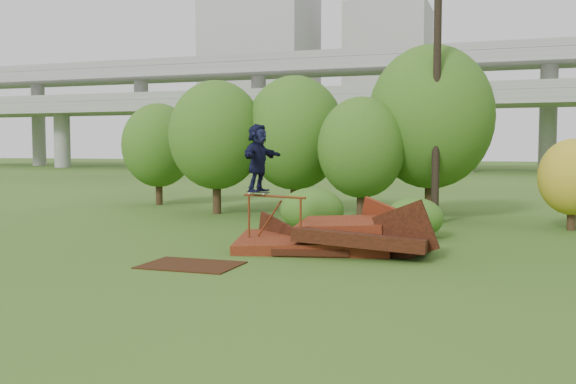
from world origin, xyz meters
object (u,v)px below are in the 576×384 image
(skater, at_px, (258,158))
(flat_plate, at_px, (191,265))
(utility_pole, at_px, (437,90))
(scrap_pile, at_px, (334,239))

(skater, relative_size, flat_plate, 0.82)
(skater, height_order, flat_plate, skater)
(utility_pole, bearing_deg, scrap_pile, -104.80)
(utility_pole, bearing_deg, skater, -117.05)
(scrap_pile, xyz_separation_m, utility_pole, (1.89, 7.14, 4.54))
(skater, bearing_deg, flat_plate, 175.05)
(scrap_pile, xyz_separation_m, flat_plate, (-2.67, -3.16, -0.32))
(skater, relative_size, utility_pole, 0.19)
(skater, bearing_deg, utility_pole, -18.16)
(skater, bearing_deg, scrap_pile, -67.28)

